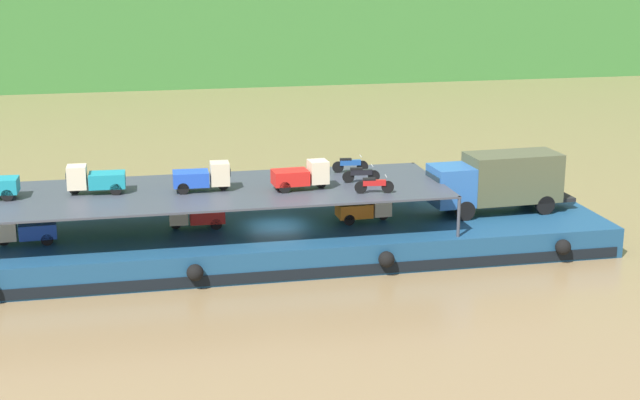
{
  "coord_description": "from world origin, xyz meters",
  "views": [
    {
      "loc": [
        -7.41,
        -45.0,
        15.03
      ],
      "look_at": [
        2.21,
        0.0,
        2.7
      ],
      "focal_mm": 53.61,
      "sensor_mm": 36.0,
      "label": 1
    }
  ],
  "objects_px": {
    "mini_truck_lower_stern": "(25,230)",
    "mini_truck_upper_mid": "(95,179)",
    "mini_truck_lower_mid": "(365,208)",
    "cargo_barge": "(277,240)",
    "covered_lorry": "(498,181)",
    "motorcycle_upper_port": "(374,185)",
    "motorcycle_upper_centre": "(361,174)",
    "mini_truck_upper_bow": "(301,175)",
    "mini_truck_lower_aft": "(196,214)",
    "mini_truck_upper_fore": "(203,177)",
    "motorcycle_upper_stbd": "(350,164)"
  },
  "relations": [
    {
      "from": "mini_truck_lower_mid",
      "to": "mini_truck_upper_bow",
      "type": "height_order",
      "value": "mini_truck_upper_bow"
    },
    {
      "from": "motorcycle_upper_port",
      "to": "motorcycle_upper_centre",
      "type": "height_order",
      "value": "same"
    },
    {
      "from": "cargo_barge",
      "to": "mini_truck_upper_mid",
      "type": "height_order",
      "value": "mini_truck_upper_mid"
    },
    {
      "from": "cargo_barge",
      "to": "motorcycle_upper_stbd",
      "type": "distance_m",
      "value": 5.8
    },
    {
      "from": "covered_lorry",
      "to": "mini_truck_lower_mid",
      "type": "height_order",
      "value": "covered_lorry"
    },
    {
      "from": "mini_truck_upper_fore",
      "to": "motorcycle_upper_port",
      "type": "xyz_separation_m",
      "value": [
        7.97,
        -2.2,
        -0.26
      ]
    },
    {
      "from": "mini_truck_lower_aft",
      "to": "motorcycle_upper_stbd",
      "type": "distance_m",
      "value": 8.6
    },
    {
      "from": "mini_truck_upper_fore",
      "to": "motorcycle_upper_port",
      "type": "relative_size",
      "value": 1.46
    },
    {
      "from": "mini_truck_upper_fore",
      "to": "motorcycle_upper_stbd",
      "type": "height_order",
      "value": "mini_truck_upper_fore"
    },
    {
      "from": "covered_lorry",
      "to": "mini_truck_lower_stern",
      "type": "bearing_deg",
      "value": -178.68
    },
    {
      "from": "cargo_barge",
      "to": "mini_truck_lower_stern",
      "type": "xyz_separation_m",
      "value": [
        -11.96,
        -0.45,
        1.44
      ]
    },
    {
      "from": "motorcycle_upper_centre",
      "to": "motorcycle_upper_stbd",
      "type": "height_order",
      "value": "same"
    },
    {
      "from": "mini_truck_upper_mid",
      "to": "covered_lorry",
      "type": "bearing_deg",
      "value": -1.42
    },
    {
      "from": "mini_truck_lower_aft",
      "to": "mini_truck_lower_mid",
      "type": "relative_size",
      "value": 1.0
    },
    {
      "from": "mini_truck_lower_mid",
      "to": "cargo_barge",
      "type": "bearing_deg",
      "value": 178.85
    },
    {
      "from": "mini_truck_lower_mid",
      "to": "mini_truck_upper_mid",
      "type": "relative_size",
      "value": 1.0
    },
    {
      "from": "cargo_barge",
      "to": "covered_lorry",
      "type": "relative_size",
      "value": 4.21
    },
    {
      "from": "mini_truck_lower_aft",
      "to": "mini_truck_lower_stern",
      "type": "bearing_deg",
      "value": -172.98
    },
    {
      "from": "mini_truck_lower_stern",
      "to": "motorcycle_upper_stbd",
      "type": "bearing_deg",
      "value": 9.49
    },
    {
      "from": "mini_truck_lower_aft",
      "to": "cargo_barge",
      "type": "bearing_deg",
      "value": -7.73
    },
    {
      "from": "cargo_barge",
      "to": "mini_truck_upper_mid",
      "type": "relative_size",
      "value": 12.0
    },
    {
      "from": "mini_truck_lower_stern",
      "to": "motorcycle_upper_centre",
      "type": "relative_size",
      "value": 1.47
    },
    {
      "from": "mini_truck_lower_stern",
      "to": "mini_truck_upper_mid",
      "type": "relative_size",
      "value": 1.0
    },
    {
      "from": "mini_truck_lower_stern",
      "to": "mini_truck_upper_bow",
      "type": "xyz_separation_m",
      "value": [
        13.09,
        -0.25,
        2.0
      ]
    },
    {
      "from": "cargo_barge",
      "to": "mini_truck_upper_bow",
      "type": "height_order",
      "value": "mini_truck_upper_bow"
    },
    {
      "from": "covered_lorry",
      "to": "motorcycle_upper_centre",
      "type": "distance_m",
      "value": 7.43
    },
    {
      "from": "mini_truck_upper_mid",
      "to": "mini_truck_upper_bow",
      "type": "relative_size",
      "value": 0.99
    },
    {
      "from": "covered_lorry",
      "to": "motorcycle_upper_port",
      "type": "relative_size",
      "value": 4.18
    },
    {
      "from": "covered_lorry",
      "to": "motorcycle_upper_port",
      "type": "distance_m",
      "value": 7.71
    },
    {
      "from": "mini_truck_lower_aft",
      "to": "mini_truck_upper_mid",
      "type": "bearing_deg",
      "value": 179.21
    },
    {
      "from": "mini_truck_upper_fore",
      "to": "mini_truck_upper_bow",
      "type": "relative_size",
      "value": 0.99
    },
    {
      "from": "mini_truck_upper_fore",
      "to": "mini_truck_lower_mid",
      "type": "bearing_deg",
      "value": -0.61
    },
    {
      "from": "cargo_barge",
      "to": "mini_truck_upper_fore",
      "type": "relative_size",
      "value": 12.02
    },
    {
      "from": "mini_truck_upper_mid",
      "to": "mini_truck_upper_fore",
      "type": "bearing_deg",
      "value": -6.83
    },
    {
      "from": "mini_truck_lower_stern",
      "to": "mini_truck_upper_mid",
      "type": "xyz_separation_m",
      "value": [
        3.29,
        1.05,
        2.0
      ]
    },
    {
      "from": "mini_truck_lower_stern",
      "to": "mini_truck_lower_mid",
      "type": "height_order",
      "value": "same"
    },
    {
      "from": "mini_truck_upper_mid",
      "to": "mini_truck_upper_bow",
      "type": "distance_m",
      "value": 9.89
    },
    {
      "from": "mini_truck_lower_aft",
      "to": "mini_truck_upper_mid",
      "type": "xyz_separation_m",
      "value": [
        -4.71,
        0.06,
        2.0
      ]
    },
    {
      "from": "mini_truck_lower_stern",
      "to": "mini_truck_lower_mid",
      "type": "distance_m",
      "value": 16.46
    },
    {
      "from": "mini_truck_lower_aft",
      "to": "mini_truck_upper_fore",
      "type": "relative_size",
      "value": 1.0
    },
    {
      "from": "mini_truck_lower_stern",
      "to": "mini_truck_upper_bow",
      "type": "height_order",
      "value": "mini_truck_upper_bow"
    },
    {
      "from": "motorcycle_upper_centre",
      "to": "motorcycle_upper_stbd",
      "type": "bearing_deg",
      "value": 90.31
    },
    {
      "from": "mini_truck_upper_bow",
      "to": "mini_truck_upper_mid",
      "type": "bearing_deg",
      "value": 172.42
    },
    {
      "from": "mini_truck_upper_mid",
      "to": "motorcycle_upper_stbd",
      "type": "xyz_separation_m",
      "value": [
        12.96,
        1.67,
        -0.26
      ]
    },
    {
      "from": "cargo_barge",
      "to": "motorcycle_upper_port",
      "type": "height_order",
      "value": "motorcycle_upper_port"
    },
    {
      "from": "mini_truck_upper_mid",
      "to": "motorcycle_upper_stbd",
      "type": "height_order",
      "value": "mini_truck_upper_mid"
    },
    {
      "from": "mini_truck_upper_mid",
      "to": "motorcycle_upper_centre",
      "type": "bearing_deg",
      "value": -2.53
    },
    {
      "from": "mini_truck_upper_mid",
      "to": "motorcycle_upper_port",
      "type": "distance_m",
      "value": 13.34
    },
    {
      "from": "mini_truck_lower_aft",
      "to": "mini_truck_upper_mid",
      "type": "relative_size",
      "value": 1.0
    },
    {
      "from": "covered_lorry",
      "to": "mini_truck_lower_mid",
      "type": "bearing_deg",
      "value": -178.49
    }
  ]
}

